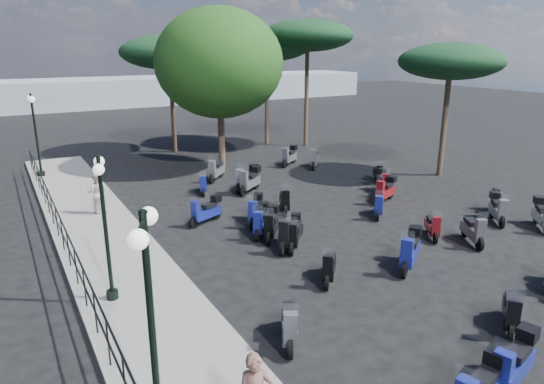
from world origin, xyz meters
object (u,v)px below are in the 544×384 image
scooter_23 (289,156)px  scooter_25 (543,215)px  lamp_post_1 (105,220)px  scooter_29 (314,159)px  lamp_post_2 (35,130)px  scooter_17 (216,171)px  scooter_28 (378,174)px  scooter_22 (386,191)px  pine_1 (308,36)px  scooter_1 (289,325)px  scooter_32 (513,366)px  scooter_16 (247,179)px  scooter_21 (383,182)px  pine_3 (451,62)px  scooter_10 (206,211)px  scooter_7 (511,312)px  scooter_5 (203,185)px  scooter_27 (496,203)px  scooter_4 (255,211)px  scooter_14 (433,227)px  scooter_15 (379,206)px  pedestrian_far (98,193)px  scooter_2 (290,234)px  scooter_8 (329,267)px  scooter_11 (250,181)px  scooter_26 (498,209)px  pine_0 (267,46)px  scooter_9 (285,201)px  lamp_post_0 (151,322)px  broadleaf_tree (219,63)px  scooter_13 (410,251)px  scooter_31 (272,225)px  scooter_3 (294,234)px

scooter_23 → scooter_25: bearing=157.2°
lamp_post_1 → scooter_23: size_ratio=2.54×
scooter_29 → lamp_post_2: bearing=17.3°
scooter_17 → scooter_28: scooter_17 is taller
scooter_22 → pine_1: (3.92, 12.12, 6.60)m
scooter_1 → scooter_32: (2.91, -3.50, 0.09)m
scooter_16 → pine_1: bearing=-78.5°
scooter_21 → scooter_22: size_ratio=0.92×
scooter_1 → pine_3: pine_3 is taller
scooter_10 → scooter_23: bearing=-72.9°
lamp_post_1 → scooter_17: lamp_post_1 is taller
scooter_23 → pine_3: bearing=-170.7°
scooter_7 → scooter_17: scooter_17 is taller
scooter_5 → scooter_27: 12.46m
scooter_4 → scooter_14: 6.41m
scooter_15 → scooter_16: scooter_16 is taller
scooter_27 → scooter_21: bearing=-14.0°
pedestrian_far → scooter_22: size_ratio=1.04×
scooter_2 → scooter_32: bearing=142.7°
scooter_8 → scooter_29: 13.51m
scooter_11 → scooter_25: scooter_11 is taller
scooter_26 → scooter_4: bearing=10.3°
pine_0 → scooter_32: bearing=-108.6°
scooter_9 → scooter_15: size_ratio=1.26×
lamp_post_0 → scooter_26: lamp_post_0 is taller
scooter_29 → scooter_32: bearing=105.5°
scooter_8 → scooter_25: (9.31, -0.51, 0.08)m
scooter_1 → scooter_22: 11.35m
scooter_23 → scooter_29: size_ratio=1.02×
scooter_29 → broadleaf_tree: (-4.39, 2.56, 5.13)m
scooter_29 → scooter_13: bearing=106.5°
scooter_8 → scooter_23: 14.11m
lamp_post_2 → scooter_5: (6.16, -6.51, -2.10)m
scooter_26 → scooter_2: bearing=26.8°
scooter_2 → lamp_post_2: bearing=-13.6°
scooter_4 → scooter_25: size_ratio=1.00×
scooter_13 → pine_3: 13.07m
lamp_post_2 → scooter_17: lamp_post_2 is taller
pine_3 → scooter_21: bearing=-168.5°
scooter_32 → scooter_27: bearing=-67.5°
scooter_22 → scooter_28: size_ratio=1.23×
scooter_25 → pine_0: (-0.76, 19.42, 5.94)m
scooter_1 → lamp_post_0: bearing=54.8°
scooter_29 → scooter_31: bearing=85.3°
scooter_14 → scooter_23: bearing=-61.6°
scooter_3 → scooter_31: bearing=-40.5°
lamp_post_0 → lamp_post_1: lamp_post_0 is taller
scooter_16 → scooter_31: (-1.95, -5.69, -0.05)m
scooter_17 → scooter_4: bearing=123.1°
scooter_4 → scooter_11: bearing=-75.7°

